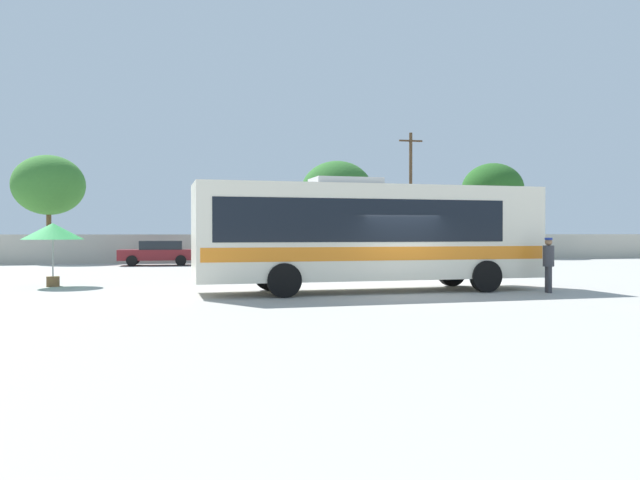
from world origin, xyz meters
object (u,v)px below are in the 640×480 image
(parked_car_rightmost_maroon, at_px, (426,251))
(roadside_tree_midright, at_px, (337,192))
(coach_bus_cream_orange, at_px, (367,232))
(parked_car_third_red, at_px, (351,251))
(parked_car_second_silver, at_px, (263,251))
(roadside_tree_midleft, at_px, (239,204))
(utility_pole_near, at_px, (411,193))
(attendant_by_bus_door, at_px, (548,261))
(vendor_umbrella_secondary_green, at_px, (53,233))
(parked_car_leftmost_maroon, at_px, (158,252))
(roadside_tree_left, at_px, (49,185))
(roadside_tree_right, at_px, (493,189))

(parked_car_rightmost_maroon, bearing_deg, roadside_tree_midright, 114.09)
(coach_bus_cream_orange, bearing_deg, parked_car_third_red, 75.58)
(parked_car_second_silver, bearing_deg, roadside_tree_midleft, 102.61)
(parked_car_third_red, xyz_separation_m, utility_pole_near, (6.30, 5.81, 4.08))
(roadside_tree_midright, bearing_deg, attendant_by_bus_door, -91.22)
(roadside_tree_midleft, bearing_deg, vendor_umbrella_secondary_green, -114.05)
(roadside_tree_midleft, bearing_deg, parked_car_leftmost_maroon, -135.96)
(coach_bus_cream_orange, distance_m, roadside_tree_midright, 28.45)
(attendant_by_bus_door, relative_size, vendor_umbrella_secondary_green, 0.78)
(parked_car_third_red, height_order, roadside_tree_midleft, roadside_tree_midleft)
(parked_car_rightmost_maroon, relative_size, roadside_tree_midright, 0.58)
(attendant_by_bus_door, xyz_separation_m, utility_pole_near, (5.34, 25.67, 3.87))
(coach_bus_cream_orange, relative_size, roadside_tree_midleft, 2.15)
(attendant_by_bus_door, distance_m, roadside_tree_midleft, 26.84)
(coach_bus_cream_orange, height_order, parked_car_rightmost_maroon, coach_bus_cream_orange)
(vendor_umbrella_secondary_green, relative_size, utility_pole_near, 0.24)
(utility_pole_near, distance_m, roadside_tree_left, 25.27)
(coach_bus_cream_orange, relative_size, attendant_by_bus_door, 6.52)
(attendant_by_bus_door, bearing_deg, roadside_tree_midright, 88.78)
(attendant_by_bus_door, distance_m, parked_car_third_red, 19.88)
(parked_car_second_silver, height_order, utility_pole_near, utility_pole_near)
(parked_car_leftmost_maroon, bearing_deg, utility_pole_near, 16.01)
(vendor_umbrella_secondary_green, distance_m, roadside_tree_midright, 28.71)
(parked_car_leftmost_maroon, relative_size, utility_pole_near, 0.48)
(vendor_umbrella_secondary_green, bearing_deg, parked_car_rightmost_maroon, 35.10)
(attendant_by_bus_door, xyz_separation_m, parked_car_third_red, (-0.96, 19.86, -0.20))
(roadside_tree_left, distance_m, roadside_tree_midleft, 12.55)
(roadside_tree_left, bearing_deg, roadside_tree_midleft, -3.15)
(parked_car_third_red, relative_size, roadside_tree_right, 0.57)
(parked_car_rightmost_maroon, xyz_separation_m, roadside_tree_right, (8.55, 6.79, 4.69))
(parked_car_rightmost_maroon, bearing_deg, roadside_tree_left, 167.04)
(attendant_by_bus_door, relative_size, parked_car_leftmost_maroon, 0.40)
(vendor_umbrella_secondary_green, height_order, utility_pole_near, utility_pole_near)
(parked_car_second_silver, xyz_separation_m, roadside_tree_midright, (7.03, 8.34, 4.40))
(parked_car_leftmost_maroon, distance_m, parked_car_third_red, 11.81)
(parked_car_second_silver, bearing_deg, vendor_umbrella_secondary_green, -123.26)
(coach_bus_cream_orange, xyz_separation_m, vendor_umbrella_secondary_green, (-10.48, 4.46, -0.03))
(parked_car_second_silver, relative_size, parked_car_third_red, 1.10)
(utility_pole_near, bearing_deg, roadside_tree_right, 13.21)
(utility_pole_near, distance_m, roadside_tree_midleft, 12.82)
(vendor_umbrella_secondary_green, relative_size, roadside_tree_midright, 0.30)
(parked_car_leftmost_maroon, bearing_deg, vendor_umbrella_secondary_green, -103.20)
(coach_bus_cream_orange, xyz_separation_m, attendant_by_bus_door, (5.61, -1.75, -0.97))
(parked_car_second_silver, bearing_deg, roadside_tree_left, 158.54)
(roadside_tree_midleft, bearing_deg, roadside_tree_left, 176.85)
(parked_car_second_silver, bearing_deg, parked_car_third_red, -11.69)
(parked_car_second_silver, distance_m, parked_car_rightmost_maroon, 10.90)
(roadside_tree_midleft, bearing_deg, coach_bus_cream_orange, -85.62)
(coach_bus_cream_orange, bearing_deg, parked_car_second_silver, 92.36)
(vendor_umbrella_secondary_green, distance_m, parked_car_rightmost_maroon, 25.19)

